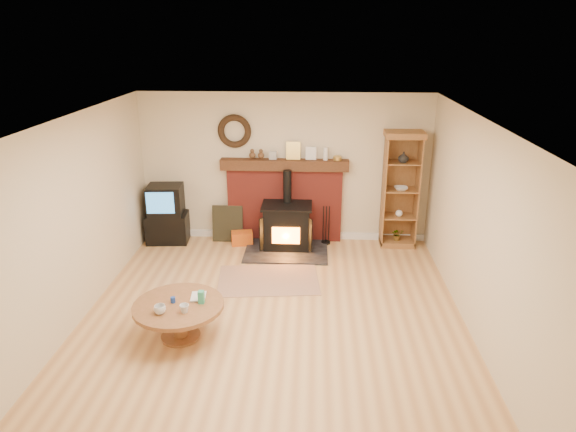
# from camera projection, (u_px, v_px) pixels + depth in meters

# --- Properties ---
(ground) EXTENTS (5.50, 5.50, 0.00)m
(ground) POSITION_uv_depth(u_px,v_px,m) (273.00, 317.00, 6.78)
(ground) COLOR tan
(ground) RESTS_ON ground
(room_shell) EXTENTS (5.02, 5.52, 2.61)m
(room_shell) POSITION_uv_depth(u_px,v_px,m) (271.00, 191.00, 6.28)
(room_shell) COLOR beige
(room_shell) RESTS_ON ground
(chimney_breast) EXTENTS (2.20, 0.22, 1.78)m
(chimney_breast) POSITION_uv_depth(u_px,v_px,m) (285.00, 197.00, 9.00)
(chimney_breast) COLOR maroon
(chimney_breast) RESTS_ON ground
(wood_stove) EXTENTS (1.40, 1.00, 1.34)m
(wood_stove) POSITION_uv_depth(u_px,v_px,m) (287.00, 227.00, 8.78)
(wood_stove) COLOR black
(wood_stove) RESTS_ON ground
(area_rug) EXTENTS (1.60, 1.18, 0.01)m
(area_rug) POSITION_uv_depth(u_px,v_px,m) (268.00, 280.00, 7.77)
(area_rug) COLOR brown
(area_rug) RESTS_ON ground
(tv_unit) EXTENTS (0.74, 0.55, 1.04)m
(tv_unit) POSITION_uv_depth(u_px,v_px,m) (167.00, 215.00, 9.02)
(tv_unit) COLOR black
(tv_unit) RESTS_ON ground
(curio_cabinet) EXTENTS (0.64, 0.46, 2.01)m
(curio_cabinet) POSITION_uv_depth(u_px,v_px,m) (400.00, 190.00, 8.73)
(curio_cabinet) COLOR brown
(curio_cabinet) RESTS_ON ground
(firelog_box) EXTENTS (0.40, 0.29, 0.23)m
(firelog_box) POSITION_uv_depth(u_px,v_px,m) (242.00, 238.00, 9.03)
(firelog_box) COLOR orange
(firelog_box) RESTS_ON ground
(leaning_painting) EXTENTS (0.54, 0.14, 0.64)m
(leaning_painting) POSITION_uv_depth(u_px,v_px,m) (228.00, 224.00, 9.11)
(leaning_painting) COLOR black
(leaning_painting) RESTS_ON ground
(fire_tools) EXTENTS (0.16, 0.16, 0.70)m
(fire_tools) POSITION_uv_depth(u_px,v_px,m) (326.00, 237.00, 9.04)
(fire_tools) COLOR black
(fire_tools) RESTS_ON ground
(coffee_table) EXTENTS (1.10, 1.10, 0.63)m
(coffee_table) POSITION_uv_depth(u_px,v_px,m) (179.00, 310.00, 6.21)
(coffee_table) COLOR brown
(coffee_table) RESTS_ON ground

